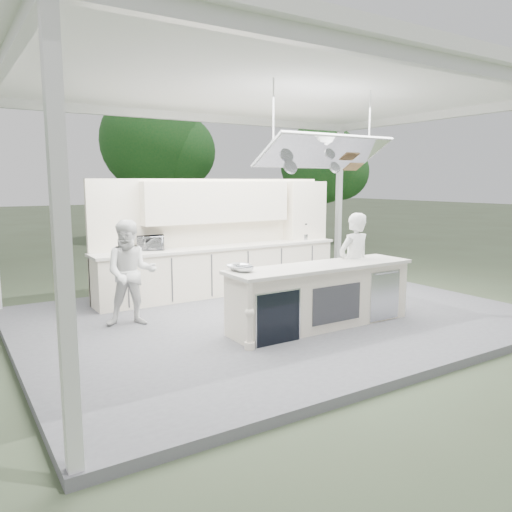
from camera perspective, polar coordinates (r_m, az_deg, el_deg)
ground at (r=8.43m, az=2.38°, el=-7.46°), size 90.00×90.00×0.00m
stage_deck at (r=8.41m, az=2.38°, el=-7.07°), size 8.00×6.00×0.12m
tent at (r=8.21m, az=2.61°, el=18.26°), size 8.20×6.20×3.86m
demo_island at (r=7.68m, az=7.39°, el=-4.52°), size 3.10×0.79×0.95m
back_counter at (r=9.88m, az=-3.89°, el=-1.54°), size 5.08×0.72×0.95m
back_wall_unit at (r=10.16m, az=-2.31°, el=4.31°), size 5.05×0.48×2.25m
tree_cluster at (r=17.05m, az=-17.47°, el=11.40°), size 19.55×9.40×5.85m
head_chef at (r=8.36m, az=11.11°, el=-0.95°), size 0.64×0.44×1.70m
sous_chef at (r=7.85m, az=-14.12°, el=-1.90°), size 0.95×0.85×1.63m
toaster_oven at (r=9.38m, az=-11.97°, el=1.51°), size 0.57×0.48×0.27m
bowl_large at (r=7.07m, az=-1.91°, el=-1.34°), size 0.39×0.39×0.08m
bowl_small at (r=6.94m, az=-1.29°, el=-1.53°), size 0.29×0.29×0.08m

